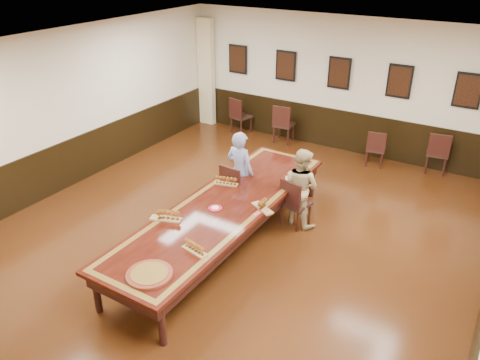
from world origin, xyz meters
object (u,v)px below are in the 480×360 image
Objects in this scene: spare_chair_c at (376,148)px; conference_table at (224,212)px; chair_man at (237,188)px; carved_platter at (149,274)px; chair_woman at (296,202)px; person_woman at (300,187)px; spare_chair_d at (438,152)px; spare_chair_b at (284,123)px; spare_chair_a at (241,115)px; person_man at (240,172)px.

spare_chair_c reaches higher than conference_table.
chair_man is 1.59× the size of carved_platter.
chair_woman reaches higher than spare_chair_c.
person_woman is at bearing 79.71° from carved_platter.
spare_chair_d reaches higher than carved_platter.
carved_platter is (1.43, -6.71, 0.27)m from spare_chair_b.
spare_chair_b is 3.95m from person_woman.
spare_chair_a is 0.67× the size of person_woman.
chair_man is 1.24m from person_woman.
person_woman is (3.31, -3.37, 0.24)m from spare_chair_a.
person_man is 1.23m from conference_table.
spare_chair_b is 6.86m from carved_platter.
spare_chair_b is at bearing -48.51° from chair_woman.
spare_chair_c reaches higher than carved_platter.
chair_woman is 3.30m from carved_platter.
chair_woman is 0.59× the size of person_man.
chair_man reaches higher than chair_woman.
chair_man is 1.19m from chair_woman.
spare_chair_c is 1.32m from spare_chair_d.
conference_table is at bearing 95.16° from carved_platter.
spare_chair_d is at bearing -121.51° from chair_man.
conference_table is (-0.77, -1.18, 0.14)m from chair_woman.
conference_table is (-2.48, -4.85, 0.13)m from spare_chair_d.
person_woman is at bearing 148.81° from spare_chair_a.
spare_chair_d is 7.27m from carved_platter.
spare_chair_a reaches higher than carved_platter.
spare_chair_d is at bearing -174.31° from spare_chair_c.
chair_man is 0.20× the size of conference_table.
conference_table is (-0.79, -1.28, -0.12)m from person_woman.
person_woman reaches higher than carved_platter.
chair_woman is (1.18, 0.14, -0.03)m from chair_man.
chair_man is 1.03× the size of spare_chair_d.
person_man reaches higher than conference_table.
spare_chair_b is (-2.01, 3.48, 0.03)m from chair_woman.
spare_chair_b is at bearing -165.24° from spare_chair_a.
person_woman is (1.19, 0.13, -0.06)m from person_man.
carved_platter is (0.18, -2.05, 0.16)m from conference_table.
chair_woman is at bearing 55.16° from spare_chair_d.
spare_chair_a is at bearing -5.15° from spare_chair_b.
chair_man reaches higher than spare_chair_c.
chair_man is 1.06× the size of chair_woman.
chair_man is at bearing 97.39° from spare_chair_b.
person_man is at bearing 109.16° from conference_table.
spare_chair_a is 1.13× the size of spare_chair_c.
chair_man is 1.01× the size of spare_chair_a.
spare_chair_a is (-3.29, 3.47, 0.02)m from chair_woman.
spare_chair_d is at bearing 71.61° from carved_platter.
person_man is 3.25m from carved_platter.
spare_chair_c is 0.55× the size of person_man.
spare_chair_c is 4.65m from conference_table.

